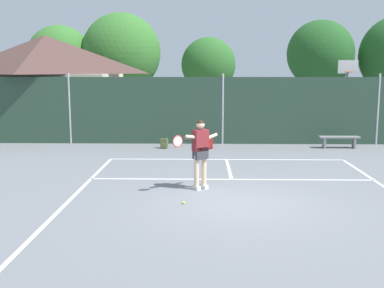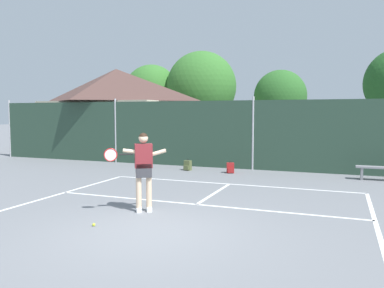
{
  "view_description": "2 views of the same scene",
  "coord_description": "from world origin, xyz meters",
  "px_view_note": "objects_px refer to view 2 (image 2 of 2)",
  "views": [
    {
      "loc": [
        -0.85,
        -10.89,
        3.2
      ],
      "look_at": [
        -1.19,
        4.35,
        0.74
      ],
      "focal_mm": 44.12,
      "sensor_mm": 36.0,
      "label": 1
    },
    {
      "loc": [
        3.39,
        -6.56,
        2.32
      ],
      "look_at": [
        -0.24,
        2.76,
        1.51
      ],
      "focal_mm": 36.24,
      "sensor_mm": 36.0,
      "label": 2
    }
  ],
  "objects_px": {
    "tennis_player": "(143,165)",
    "courtside_bench": "(381,170)",
    "backpack_olive": "(188,166)",
    "tennis_ball": "(94,225)",
    "backpack_red": "(230,168)"
  },
  "relations": [
    {
      "from": "tennis_ball",
      "to": "backpack_olive",
      "type": "relative_size",
      "value": 0.14
    },
    {
      "from": "backpack_olive",
      "to": "courtside_bench",
      "type": "xyz_separation_m",
      "value": [
        7.05,
        0.2,
        0.17
      ]
    },
    {
      "from": "backpack_red",
      "to": "tennis_player",
      "type": "bearing_deg",
      "value": -92.89
    },
    {
      "from": "tennis_player",
      "to": "courtside_bench",
      "type": "height_order",
      "value": "tennis_player"
    },
    {
      "from": "tennis_ball",
      "to": "backpack_red",
      "type": "height_order",
      "value": "backpack_red"
    },
    {
      "from": "courtside_bench",
      "to": "tennis_ball",
      "type": "bearing_deg",
      "value": -126.47
    },
    {
      "from": "backpack_olive",
      "to": "courtside_bench",
      "type": "distance_m",
      "value": 7.06
    },
    {
      "from": "courtside_bench",
      "to": "backpack_olive",
      "type": "bearing_deg",
      "value": -178.38
    },
    {
      "from": "tennis_ball",
      "to": "backpack_red",
      "type": "bearing_deg",
      "value": 84.83
    },
    {
      "from": "courtside_bench",
      "to": "tennis_player",
      "type": "bearing_deg",
      "value": -129.99
    },
    {
      "from": "tennis_ball",
      "to": "tennis_player",
      "type": "bearing_deg",
      "value": 74.82
    },
    {
      "from": "tennis_player",
      "to": "backpack_olive",
      "type": "xyz_separation_m",
      "value": [
        -1.48,
        6.45,
        -0.92
      ]
    },
    {
      "from": "backpack_olive",
      "to": "courtside_bench",
      "type": "height_order",
      "value": "courtside_bench"
    },
    {
      "from": "backpack_red",
      "to": "courtside_bench",
      "type": "height_order",
      "value": "courtside_bench"
    },
    {
      "from": "tennis_player",
      "to": "backpack_red",
      "type": "height_order",
      "value": "tennis_player"
    }
  ]
}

